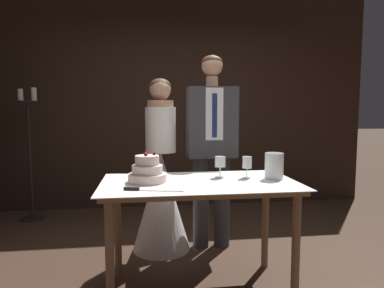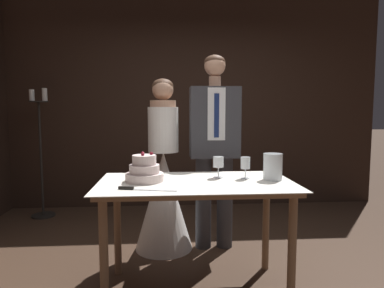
% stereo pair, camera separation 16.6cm
% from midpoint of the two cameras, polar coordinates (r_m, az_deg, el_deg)
% --- Properties ---
extents(ground_plane, '(40.00, 40.00, 0.00)m').
position_cam_midpoint_polar(ground_plane, '(2.81, 5.66, -22.21)').
color(ground_plane, '#422D21').
extents(wall_back, '(5.10, 0.12, 2.93)m').
position_cam_midpoint_polar(wall_back, '(4.72, 1.13, 7.50)').
color(wall_back, black).
rests_on(wall_back, ground_plane).
extents(cake_table, '(1.39, 0.77, 0.81)m').
position_cam_midpoint_polar(cake_table, '(2.47, 2.62, -8.55)').
color(cake_table, '#8E6B4C').
rests_on(cake_table, ground_plane).
extents(tiered_cake, '(0.27, 0.27, 0.21)m').
position_cam_midpoint_polar(tiered_cake, '(2.45, -6.02, -4.49)').
color(tiered_cake, beige).
rests_on(tiered_cake, cake_table).
extents(cake_knife, '(0.38, 0.11, 0.02)m').
position_cam_midpoint_polar(cake_knife, '(2.21, -7.19, -7.42)').
color(cake_knife, silver).
rests_on(cake_knife, cake_table).
extents(wine_glass_near, '(0.07, 0.07, 0.16)m').
position_cam_midpoint_polar(wine_glass_near, '(2.57, 10.73, -3.32)').
color(wine_glass_near, silver).
rests_on(wine_glass_near, cake_table).
extents(wine_glass_middle, '(0.08, 0.08, 0.16)m').
position_cam_midpoint_polar(wine_glass_middle, '(2.58, 6.27, -3.20)').
color(wine_glass_middle, silver).
rests_on(wine_glass_middle, cake_table).
extents(hurricane_candle, '(0.14, 0.14, 0.19)m').
position_cam_midpoint_polar(hurricane_candle, '(2.58, 15.12, -3.78)').
color(hurricane_candle, silver).
rests_on(hurricane_candle, cake_table).
extents(bride, '(0.54, 0.54, 1.60)m').
position_cam_midpoint_polar(bride, '(3.24, -3.28, -7.34)').
color(bride, white).
rests_on(bride, ground_plane).
extents(groom, '(0.46, 0.25, 1.82)m').
position_cam_midpoint_polar(groom, '(3.21, 5.24, 0.34)').
color(groom, '#38383D').
rests_on(groom, ground_plane).
extents(candle_stand, '(0.28, 0.28, 1.58)m').
position_cam_midpoint_polar(candle_stand, '(4.54, -22.91, -2.01)').
color(candle_stand, black).
rests_on(candle_stand, ground_plane).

